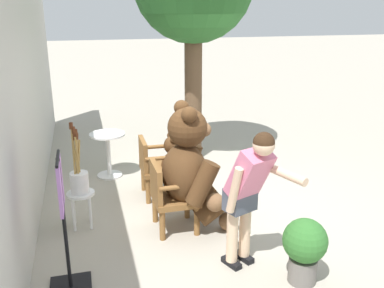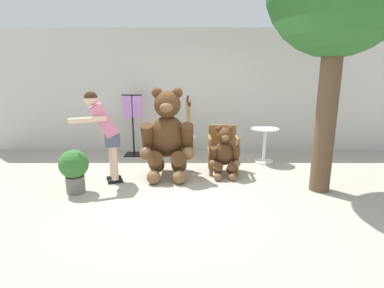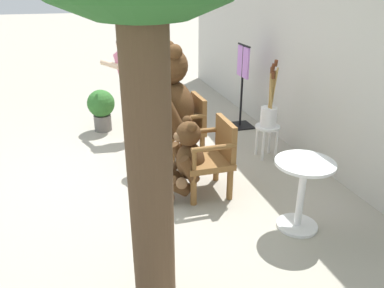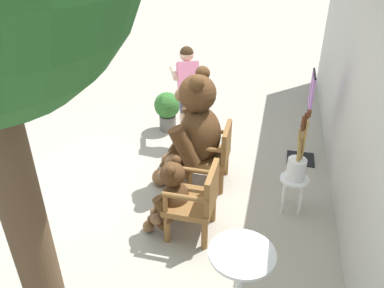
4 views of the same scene
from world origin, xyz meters
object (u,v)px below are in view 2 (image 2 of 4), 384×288
object	(u,v)px
brush_bucket	(188,128)
round_side_table	(264,141)
clothing_display_stand	(132,124)
wooden_chair_right	(222,148)
teddy_bear_large	(167,134)
white_stool	(188,141)
teddy_bear_small	(224,152)
person_visitor	(104,129)
potted_plant	(74,168)
wooden_chair_left	(169,148)

from	to	relation	value
brush_bucket	round_side_table	size ratio (longest dim) A/B	1.24
clothing_display_stand	brush_bucket	bearing A→B (deg)	-6.57
wooden_chair_right	brush_bucket	size ratio (longest dim) A/B	0.97
wooden_chair_right	teddy_bear_large	world-z (taller)	teddy_bear_large
white_stool	clothing_display_stand	bearing A→B (deg)	173.34
teddy_bear_small	brush_bucket	world-z (taller)	brush_bucket
white_stool	round_side_table	distance (m)	1.65
person_visitor	round_side_table	bearing A→B (deg)	22.03
round_side_table	potted_plant	size ratio (longest dim) A/B	1.06
round_side_table	clothing_display_stand	size ratio (longest dim) A/B	0.53
wooden_chair_left	teddy_bear_small	bearing A→B (deg)	-16.18
wooden_chair_right	person_visitor	world-z (taller)	person_visitor
teddy_bear_small	wooden_chair_right	bearing A→B (deg)	89.77
round_side_table	person_visitor	bearing A→B (deg)	-157.97
white_stool	brush_bucket	world-z (taller)	brush_bucket
brush_bucket	teddy_bear_large	bearing A→B (deg)	-104.46
teddy_bear_large	potted_plant	bearing A→B (deg)	-150.27
teddy_bear_large	potted_plant	distance (m)	1.62
wooden_chair_left	potted_plant	size ratio (longest dim) A/B	1.26
person_visitor	clothing_display_stand	size ratio (longest dim) A/B	1.12
brush_bucket	wooden_chair_left	bearing A→B (deg)	-108.00
wooden_chair_left	teddy_bear_small	distance (m)	1.05
brush_bucket	clothing_display_stand	bearing A→B (deg)	173.43
brush_bucket	potted_plant	size ratio (longest dim) A/B	1.31
clothing_display_stand	wooden_chair_right	bearing A→B (deg)	-32.14
brush_bucket	clothing_display_stand	size ratio (longest dim) A/B	0.65
wooden_chair_left	white_stool	xyz separation A→B (m)	(0.34, 1.05, -0.11)
white_stool	clothing_display_stand	xyz separation A→B (m)	(-1.23, 0.14, 0.36)
teddy_bear_small	brush_bucket	size ratio (longest dim) A/B	1.03
wooden_chair_left	white_stool	distance (m)	1.11
wooden_chair_right	round_side_table	xyz separation A→B (m)	(0.92, 0.60, -0.01)
teddy_bear_large	potted_plant	size ratio (longest dim) A/B	2.32
wooden_chair_right	potted_plant	xyz separation A→B (m)	(-2.38, -1.05, -0.07)
round_side_table	wooden_chair_right	bearing A→B (deg)	-146.95
teddy_bear_small	person_visitor	size ratio (longest dim) A/B	0.60
white_stool	round_side_table	world-z (taller)	round_side_table
teddy_bear_large	potted_plant	xyz separation A→B (m)	(-1.37, -0.78, -0.37)
wooden_chair_left	round_side_table	size ratio (longest dim) A/B	1.19
potted_plant	round_side_table	bearing A→B (deg)	26.57
wooden_chair_left	teddy_bear_large	size ratio (longest dim) A/B	0.55
wooden_chair_right	white_stool	size ratio (longest dim) A/B	1.87
white_stool	wooden_chair_left	bearing A→B (deg)	-107.96
teddy_bear_large	white_stool	distance (m)	1.42
teddy_bear_large	clothing_display_stand	xyz separation A→B (m)	(-0.89, 1.46, -0.05)
teddy_bear_small	person_visitor	xyz separation A→B (m)	(-2.01, -0.29, 0.46)
wooden_chair_left	round_side_table	bearing A→B (deg)	17.26
person_visitor	wooden_chair_right	bearing A→B (deg)	16.28
round_side_table	teddy_bear_small	bearing A→B (deg)	-135.97
teddy_bear_large	brush_bucket	distance (m)	1.36
brush_bucket	clothing_display_stand	world-z (taller)	clothing_display_stand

